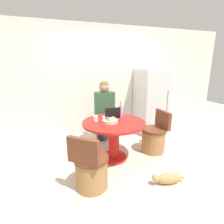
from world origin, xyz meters
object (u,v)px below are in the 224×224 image
at_px(refrigerator, 151,101).
at_px(chair_right_side, 154,138).
at_px(laptop, 111,116).
at_px(cat, 168,178).
at_px(dining_table, 114,132).
at_px(fruit_bowl, 110,121).
at_px(bottle, 121,111).
at_px(person_seated, 104,109).
at_px(chair_near_left_corner, 91,170).

bearing_deg(refrigerator, chair_right_side, -116.81).
height_order(refrigerator, chair_right_side, refrigerator).
bearing_deg(refrigerator, laptop, -148.34).
relative_size(refrigerator, cat, 3.11).
xyz_separation_m(dining_table, fruit_bowl, (-0.08, -0.03, 0.24)).
bearing_deg(cat, bottle, -67.38).
relative_size(chair_right_side, person_seated, 0.60).
height_order(person_seated, bottle, person_seated).
distance_m(dining_table, fruit_bowl, 0.25).
bearing_deg(laptop, cat, 113.81).
height_order(laptop, bottle, bottle).
xyz_separation_m(chair_near_left_corner, fruit_bowl, (0.49, 0.62, 0.47)).
distance_m(dining_table, laptop, 0.31).
distance_m(person_seated, bottle, 0.56).
relative_size(person_seated, bottle, 4.66).
xyz_separation_m(chair_right_side, chair_near_left_corner, (-1.43, -0.67, 0.00)).
distance_m(person_seated, laptop, 0.60).
xyz_separation_m(dining_table, chair_right_side, (0.86, 0.02, -0.24)).
relative_size(refrigerator, fruit_bowl, 5.88).
relative_size(fruit_bowl, bottle, 0.92).
xyz_separation_m(refrigerator, chair_near_left_corner, (-1.93, -1.66, -0.52)).
relative_size(refrigerator, bottle, 5.41).
relative_size(chair_near_left_corner, person_seated, 0.60).
height_order(refrigerator, bottle, refrigerator).
xyz_separation_m(person_seated, fruit_bowl, (-0.13, -0.81, -0.01)).
height_order(chair_right_side, bottle, bottle).
height_order(fruit_bowl, bottle, bottle).
relative_size(chair_near_left_corner, bottle, 2.80).
distance_m(refrigerator, person_seated, 1.34).
bearing_deg(dining_table, chair_right_side, 1.06).
bearing_deg(refrigerator, dining_table, -143.48).
relative_size(refrigerator, person_seated, 1.16).
xyz_separation_m(refrigerator, cat, (-0.85, -1.95, -0.71)).
bearing_deg(cat, chair_near_left_corner, -5.86).
relative_size(chair_near_left_corner, laptop, 2.86).
bearing_deg(cat, chair_right_side, -101.04).
bearing_deg(refrigerator, fruit_bowl, -144.30).
xyz_separation_m(laptop, fruit_bowl, (-0.10, -0.21, -0.01)).
bearing_deg(chair_right_side, person_seated, -134.20).
relative_size(chair_right_side, bottle, 2.80).
distance_m(chair_right_side, chair_near_left_corner, 1.58).
height_order(laptop, cat, laptop).
height_order(dining_table, person_seated, person_seated).
height_order(chair_right_side, person_seated, person_seated).
bearing_deg(person_seated, fruit_bowl, 81.00).
xyz_separation_m(dining_table, laptop, (0.02, 0.18, 0.25)).
xyz_separation_m(dining_table, person_seated, (0.05, 0.78, 0.25)).
height_order(dining_table, chair_right_side, chair_right_side).
distance_m(dining_table, chair_right_side, 0.89).
xyz_separation_m(chair_right_side, person_seated, (-0.81, 0.76, 0.49)).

